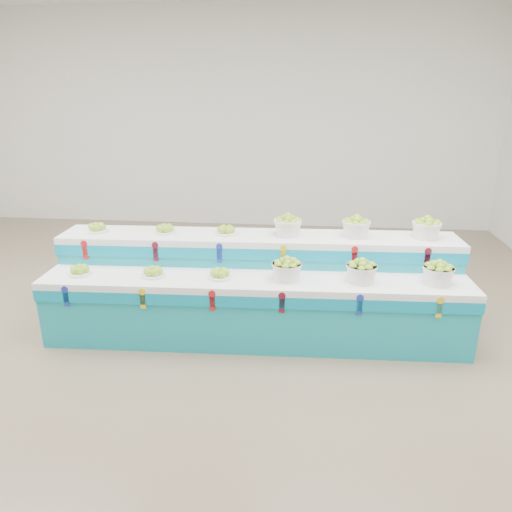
% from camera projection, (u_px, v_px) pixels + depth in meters
% --- Properties ---
extents(ground, '(10.00, 10.00, 0.00)m').
position_uv_depth(ground, '(153.00, 353.00, 4.72)').
color(ground, '#71604A').
rests_on(ground, ground).
extents(back_wall, '(10.00, 0.00, 10.00)m').
position_uv_depth(back_wall, '(228.00, 121.00, 8.75)').
color(back_wall, silver).
rests_on(back_wall, ground).
extents(display_stand, '(4.41, 1.27, 1.02)m').
position_uv_depth(display_stand, '(256.00, 287.00, 5.02)').
color(display_stand, teal).
rests_on(display_stand, ground).
extents(plate_lower_left, '(0.25, 0.25, 0.10)m').
position_uv_depth(plate_lower_left, '(80.00, 270.00, 4.79)').
color(plate_lower_left, white).
rests_on(plate_lower_left, display_stand).
extents(plate_lower_mid, '(0.25, 0.25, 0.10)m').
position_uv_depth(plate_lower_mid, '(153.00, 271.00, 4.74)').
color(plate_lower_mid, white).
rests_on(plate_lower_mid, display_stand).
extents(plate_lower_right, '(0.25, 0.25, 0.10)m').
position_uv_depth(plate_lower_right, '(220.00, 273.00, 4.70)').
color(plate_lower_right, white).
rests_on(plate_lower_right, display_stand).
extents(basket_lower_left, '(0.31, 0.31, 0.23)m').
position_uv_depth(basket_lower_left, '(287.00, 269.00, 4.63)').
color(basket_lower_left, silver).
rests_on(basket_lower_left, display_stand).
extents(basket_lower_mid, '(0.31, 0.31, 0.23)m').
position_uv_depth(basket_lower_mid, '(361.00, 271.00, 4.59)').
color(basket_lower_mid, silver).
rests_on(basket_lower_mid, display_stand).
extents(basket_lower_right, '(0.31, 0.31, 0.23)m').
position_uv_depth(basket_lower_right, '(438.00, 273.00, 4.54)').
color(basket_lower_right, silver).
rests_on(basket_lower_right, display_stand).
extents(plate_upper_left, '(0.25, 0.25, 0.10)m').
position_uv_depth(plate_upper_left, '(97.00, 227.00, 5.20)').
color(plate_upper_left, white).
rests_on(plate_upper_left, display_stand).
extents(plate_upper_mid, '(0.25, 0.25, 0.10)m').
position_uv_depth(plate_upper_mid, '(165.00, 229.00, 5.15)').
color(plate_upper_mid, white).
rests_on(plate_upper_mid, display_stand).
extents(plate_upper_right, '(0.25, 0.25, 0.10)m').
position_uv_depth(plate_upper_right, '(226.00, 230.00, 5.11)').
color(plate_upper_right, white).
rests_on(plate_upper_right, display_stand).
extents(basket_upper_left, '(0.31, 0.31, 0.23)m').
position_uv_depth(basket_upper_left, '(288.00, 226.00, 5.04)').
color(basket_upper_left, silver).
rests_on(basket_upper_left, display_stand).
extents(basket_upper_mid, '(0.31, 0.31, 0.23)m').
position_uv_depth(basket_upper_mid, '(356.00, 227.00, 5.00)').
color(basket_upper_mid, silver).
rests_on(basket_upper_mid, display_stand).
extents(basket_upper_right, '(0.31, 0.31, 0.23)m').
position_uv_depth(basket_upper_right, '(426.00, 228.00, 4.95)').
color(basket_upper_right, silver).
rests_on(basket_upper_right, display_stand).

